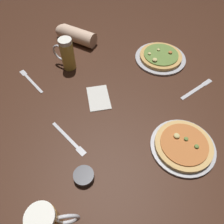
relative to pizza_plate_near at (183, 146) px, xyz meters
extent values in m
cube|color=#3D2114|center=(-0.29, 0.18, -0.03)|extent=(2.40, 2.40, 0.03)
cylinder|color=#B2B2B7|center=(0.00, 0.00, -0.01)|extent=(0.27, 0.27, 0.01)
cylinder|color=tan|center=(0.00, 0.00, 0.00)|extent=(0.24, 0.24, 0.02)
cylinder|color=#C67038|center=(0.00, 0.00, 0.02)|extent=(0.20, 0.20, 0.01)
ellipsoid|color=olive|center=(0.04, -0.02, 0.02)|extent=(0.02, 0.02, 0.01)
ellipsoid|color=#DBC67A|center=(-0.03, 0.03, 0.03)|extent=(0.03, 0.03, 0.01)
ellipsoid|color=olive|center=(0.01, 0.02, 0.02)|extent=(0.02, 0.02, 0.01)
cylinder|color=#B2B2B7|center=(0.00, 0.57, -0.01)|extent=(0.29, 0.29, 0.01)
cylinder|color=tan|center=(0.00, 0.57, 0.00)|extent=(0.24, 0.24, 0.02)
cylinder|color=olive|center=(0.00, 0.57, 0.02)|extent=(0.20, 0.20, 0.01)
ellipsoid|color=#C67038|center=(0.05, 0.58, 0.03)|extent=(0.02, 0.02, 0.01)
ellipsoid|color=#DBC67A|center=(-0.07, 0.58, 0.02)|extent=(0.02, 0.02, 0.01)
ellipsoid|color=#DBC67A|center=(-0.05, 0.52, 0.03)|extent=(0.03, 0.03, 0.01)
ellipsoid|color=#DBC67A|center=(-0.01, 0.61, 0.02)|extent=(0.02, 0.02, 0.01)
cylinder|color=#B27A23|center=(-0.51, -0.29, 0.06)|extent=(0.09, 0.09, 0.15)
cylinder|color=white|center=(-0.51, -0.29, 0.14)|extent=(0.09, 0.09, 0.02)
torus|color=silver|center=(-0.45, -0.28, 0.06)|extent=(0.10, 0.03, 0.10)
cylinder|color=gold|center=(-0.52, 0.52, 0.06)|extent=(0.07, 0.07, 0.16)
cylinder|color=white|center=(-0.52, 0.52, 0.15)|extent=(0.07, 0.07, 0.02)
torus|color=silver|center=(-0.56, 0.54, 0.06)|extent=(0.09, 0.06, 0.10)
cylinder|color=#333338|center=(-0.41, -0.12, 0.00)|extent=(0.08, 0.08, 0.03)
cube|color=silver|center=(-0.36, 0.29, -0.01)|extent=(0.13, 0.17, 0.01)
cube|color=silver|center=(-0.70, 0.40, -0.01)|extent=(0.13, 0.15, 0.01)
cube|color=silver|center=(-0.77, 0.48, -0.01)|extent=(0.05, 0.05, 0.00)
cube|color=silver|center=(0.13, 0.32, -0.01)|extent=(0.16, 0.12, 0.01)
cube|color=silver|center=(0.22, 0.38, -0.01)|extent=(0.06, 0.05, 0.00)
cube|color=silver|center=(-0.50, 0.07, -0.01)|extent=(0.13, 0.14, 0.01)
cube|color=silver|center=(-0.43, -0.01, -0.01)|extent=(0.05, 0.05, 0.00)
cylinder|color=beige|center=(-0.48, 0.75, 0.03)|extent=(0.23, 0.19, 0.09)
ellipsoid|color=beige|center=(-0.58, 0.81, 0.03)|extent=(0.10, 0.08, 0.08)
camera|label=1|loc=(-0.31, -0.43, 0.81)|focal=34.92mm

